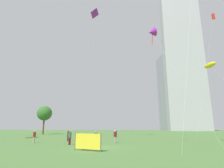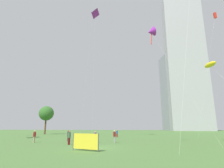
% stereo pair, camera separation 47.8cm
% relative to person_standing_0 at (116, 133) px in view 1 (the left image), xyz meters
% --- Properties ---
extents(ground, '(280.00, 280.00, 0.00)m').
position_rel_person_standing_0_xyz_m(ground, '(1.07, -21.34, -0.90)').
color(ground, '#4C7538').
extents(person_standing_0, '(0.35, 0.35, 1.56)m').
position_rel_person_standing_0_xyz_m(person_standing_0, '(0.00, 0.00, 0.00)').
color(person_standing_0, maroon).
rests_on(person_standing_0, ground).
extents(person_standing_1, '(0.37, 0.37, 1.65)m').
position_rel_person_standing_0_xyz_m(person_standing_1, '(-9.02, -16.76, 0.05)').
color(person_standing_1, tan).
rests_on(person_standing_1, ground).
extents(person_standing_2, '(0.37, 0.37, 1.68)m').
position_rel_person_standing_0_xyz_m(person_standing_2, '(-2.92, -18.86, 0.07)').
color(person_standing_2, maroon).
rests_on(person_standing_2, ground).
extents(person_standing_3, '(0.35, 0.35, 1.56)m').
position_rel_person_standing_0_xyz_m(person_standing_3, '(-0.42, -15.96, 0.00)').
color(person_standing_3, '#2D2D33').
rests_on(person_standing_3, ground).
extents(person_standing_4, '(0.37, 0.37, 1.68)m').
position_rel_person_standing_0_xyz_m(person_standing_4, '(2.01, -14.63, 0.07)').
color(person_standing_4, gray).
rests_on(person_standing_4, ground).
extents(person_standing_5, '(0.36, 0.36, 1.64)m').
position_rel_person_standing_0_xyz_m(person_standing_5, '(-5.48, -13.29, 0.05)').
color(person_standing_5, '#2D2D33').
rests_on(person_standing_5, ground).
extents(kite_flying_0, '(2.68, 11.01, 11.18)m').
position_rel_person_standing_0_xyz_m(kite_flying_0, '(15.63, -14.40, 9.74)').
color(kite_flying_0, silver).
rests_on(kite_flying_0, ground).
extents(kite_flying_1, '(2.55, 5.25, 31.13)m').
position_rel_person_standing_0_xyz_m(kite_flying_1, '(-5.31, -0.88, 29.41)').
color(kite_flying_1, silver).
rests_on(kite_flying_1, ground).
extents(kite_flying_2, '(7.22, 2.35, 15.37)m').
position_rel_person_standing_0_xyz_m(kite_flying_2, '(7.66, -17.87, 13.73)').
color(kite_flying_2, silver).
rests_on(kite_flying_2, ground).
extents(kite_flying_3, '(8.28, 2.98, 31.41)m').
position_rel_person_standing_0_xyz_m(kite_flying_3, '(25.22, 5.74, 29.58)').
color(kite_flying_3, silver).
rests_on(kite_flying_3, ground).
extents(park_tree_0, '(4.58, 4.58, 8.70)m').
position_rel_person_standing_0_xyz_m(park_tree_0, '(-24.78, 12.85, 5.50)').
color(park_tree_0, brown).
rests_on(park_tree_0, ground).
extents(distant_highrise_0, '(20.40, 27.38, 56.07)m').
position_rel_person_standing_0_xyz_m(distant_highrise_0, '(28.06, 96.68, 27.14)').
color(distant_highrise_0, gray).
rests_on(distant_highrise_0, ground).
extents(distant_highrise_1, '(25.62, 16.56, 98.69)m').
position_rel_person_standing_0_xyz_m(distant_highrise_1, '(34.49, 87.65, 48.44)').
color(distant_highrise_1, '#A8A8AD').
rests_on(distant_highrise_1, ground).
extents(event_banner, '(2.76, 1.03, 1.56)m').
position_rel_person_standing_0_xyz_m(event_banner, '(1.02, -24.28, -0.08)').
color(event_banner, '#4C4C4C').
rests_on(event_banner, ground).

